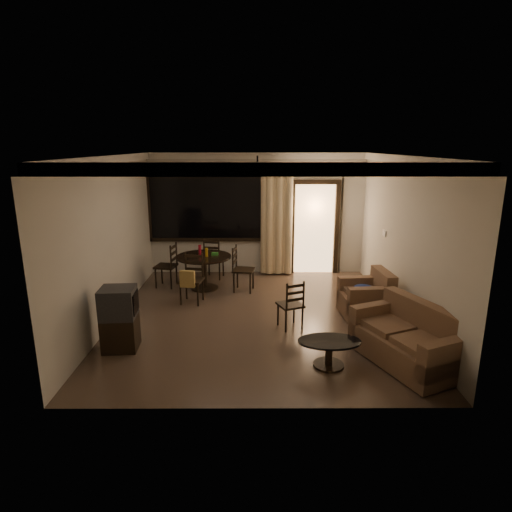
{
  "coord_description": "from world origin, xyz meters",
  "views": [
    {
      "loc": [
        -0.05,
        -7.11,
        2.97
      ],
      "look_at": [
        -0.02,
        0.2,
        1.06
      ],
      "focal_mm": 30.0,
      "sensor_mm": 36.0,
      "label": 1
    }
  ],
  "objects_px": {
    "armchair": "(368,298)",
    "dining_chair_south": "(192,288)",
    "dining_chair_north": "(214,266)",
    "sofa": "(409,341)",
    "dining_table": "(204,263)",
    "coffee_table": "(329,349)",
    "side_chair": "(290,313)",
    "tv_cabinet": "(120,319)",
    "dining_chair_west": "(167,274)",
    "dining_chair_east": "(243,278)"
  },
  "relations": [
    {
      "from": "armchair",
      "to": "dining_chair_south",
      "type": "bearing_deg",
      "value": 163.66
    },
    {
      "from": "dining_chair_north",
      "to": "sofa",
      "type": "height_order",
      "value": "dining_chair_north"
    },
    {
      "from": "dining_table",
      "to": "dining_chair_north",
      "type": "distance_m",
      "value": 0.81
    },
    {
      "from": "coffee_table",
      "to": "side_chair",
      "type": "distance_m",
      "value": 1.35
    },
    {
      "from": "tv_cabinet",
      "to": "side_chair",
      "type": "height_order",
      "value": "tv_cabinet"
    },
    {
      "from": "dining_chair_west",
      "to": "dining_chair_south",
      "type": "bearing_deg",
      "value": 44.3
    },
    {
      "from": "dining_table",
      "to": "side_chair",
      "type": "relative_size",
      "value": 1.36
    },
    {
      "from": "coffee_table",
      "to": "side_chair",
      "type": "relative_size",
      "value": 1.03
    },
    {
      "from": "tv_cabinet",
      "to": "side_chair",
      "type": "bearing_deg",
      "value": 12.28
    },
    {
      "from": "dining_chair_north",
      "to": "armchair",
      "type": "distance_m",
      "value": 3.71
    },
    {
      "from": "dining_chair_south",
      "to": "dining_chair_north",
      "type": "distance_m",
      "value": 1.62
    },
    {
      "from": "dining_chair_north",
      "to": "sofa",
      "type": "distance_m",
      "value": 5.01
    },
    {
      "from": "coffee_table",
      "to": "dining_chair_east",
      "type": "bearing_deg",
      "value": 111.85
    },
    {
      "from": "tv_cabinet",
      "to": "side_chair",
      "type": "relative_size",
      "value": 1.13
    },
    {
      "from": "sofa",
      "to": "armchair",
      "type": "distance_m",
      "value": 1.69
    },
    {
      "from": "dining_chair_north",
      "to": "coffee_table",
      "type": "xyz_separation_m",
      "value": [
        1.95,
        -4.05,
        -0.03
      ]
    },
    {
      "from": "armchair",
      "to": "side_chair",
      "type": "relative_size",
      "value": 1.03
    },
    {
      "from": "tv_cabinet",
      "to": "armchair",
      "type": "xyz_separation_m",
      "value": [
        4.01,
        1.25,
        -0.14
      ]
    },
    {
      "from": "tv_cabinet",
      "to": "dining_chair_south",
      "type": "bearing_deg",
      "value": 63.96
    },
    {
      "from": "dining_chair_west",
      "to": "dining_chair_east",
      "type": "bearing_deg",
      "value": 90.0
    },
    {
      "from": "coffee_table",
      "to": "dining_chair_south",
      "type": "bearing_deg",
      "value": 132.33
    },
    {
      "from": "dining_chair_west",
      "to": "side_chair",
      "type": "bearing_deg",
      "value": 58.89
    },
    {
      "from": "coffee_table",
      "to": "side_chair",
      "type": "xyz_separation_m",
      "value": [
        -0.43,
        1.28,
        -0.0
      ]
    },
    {
      "from": "armchair",
      "to": "dining_chair_west",
      "type": "bearing_deg",
      "value": 152.38
    },
    {
      "from": "dining_chair_south",
      "to": "side_chair",
      "type": "distance_m",
      "value": 2.16
    },
    {
      "from": "dining_chair_west",
      "to": "side_chair",
      "type": "height_order",
      "value": "dining_chair_west"
    },
    {
      "from": "dining_chair_north",
      "to": "tv_cabinet",
      "type": "bearing_deg",
      "value": 83.03
    },
    {
      "from": "coffee_table",
      "to": "tv_cabinet",
      "type": "bearing_deg",
      "value": 170.06
    },
    {
      "from": "coffee_table",
      "to": "dining_table",
      "type": "bearing_deg",
      "value": 122.31
    },
    {
      "from": "sofa",
      "to": "side_chair",
      "type": "xyz_separation_m",
      "value": [
        -1.56,
        1.19,
        -0.08
      ]
    },
    {
      "from": "dining_chair_east",
      "to": "coffee_table",
      "type": "bearing_deg",
      "value": -148.21
    },
    {
      "from": "dining_chair_west",
      "to": "dining_chair_south",
      "type": "relative_size",
      "value": 1.0
    },
    {
      "from": "armchair",
      "to": "coffee_table",
      "type": "xyz_separation_m",
      "value": [
        -0.99,
        -1.78,
        -0.08
      ]
    },
    {
      "from": "sofa",
      "to": "armchair",
      "type": "relative_size",
      "value": 2.01
    },
    {
      "from": "dining_table",
      "to": "dining_chair_east",
      "type": "bearing_deg",
      "value": -10.02
    },
    {
      "from": "tv_cabinet",
      "to": "armchair",
      "type": "distance_m",
      "value": 4.2
    },
    {
      "from": "tv_cabinet",
      "to": "sofa",
      "type": "xyz_separation_m",
      "value": [
        4.15,
        -0.44,
        -0.15
      ]
    },
    {
      "from": "dining_chair_north",
      "to": "dining_table",
      "type": "bearing_deg",
      "value": 89.76
    },
    {
      "from": "dining_table",
      "to": "armchair",
      "type": "height_order",
      "value": "dining_table"
    },
    {
      "from": "side_chair",
      "to": "sofa",
      "type": "bearing_deg",
      "value": 120.56
    },
    {
      "from": "tv_cabinet",
      "to": "dining_table",
      "type": "bearing_deg",
      "value": 67.49
    },
    {
      "from": "dining_table",
      "to": "sofa",
      "type": "distance_m",
      "value": 4.55
    },
    {
      "from": "tv_cabinet",
      "to": "armchair",
      "type": "relative_size",
      "value": 1.1
    },
    {
      "from": "coffee_table",
      "to": "side_chair",
      "type": "height_order",
      "value": "side_chair"
    },
    {
      "from": "dining_chair_north",
      "to": "side_chair",
      "type": "relative_size",
      "value": 1.12
    },
    {
      "from": "dining_chair_south",
      "to": "side_chair",
      "type": "relative_size",
      "value": 1.12
    },
    {
      "from": "dining_table",
      "to": "coffee_table",
      "type": "height_order",
      "value": "dining_table"
    },
    {
      "from": "dining_table",
      "to": "dining_chair_south",
      "type": "bearing_deg",
      "value": -100.05
    },
    {
      "from": "coffee_table",
      "to": "armchair",
      "type": "bearing_deg",
      "value": 61.02
    },
    {
      "from": "dining_table",
      "to": "sofa",
      "type": "xyz_separation_m",
      "value": [
        3.22,
        -3.21,
        -0.24
      ]
    }
  ]
}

